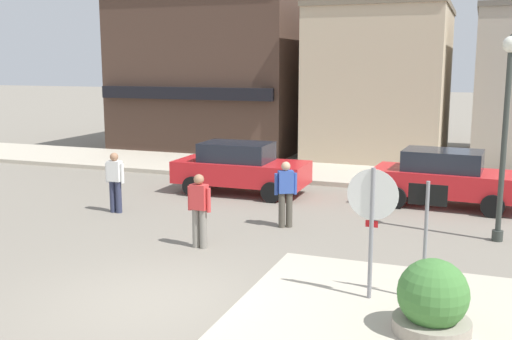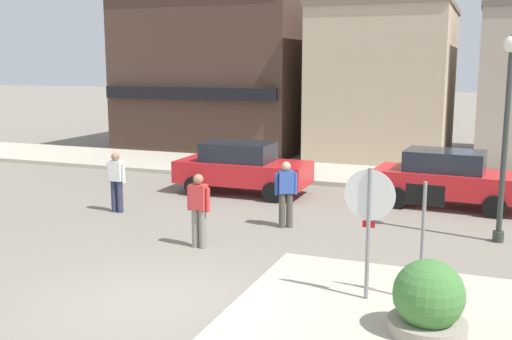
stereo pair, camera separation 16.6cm
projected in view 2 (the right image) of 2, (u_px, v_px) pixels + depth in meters
ground_plane at (147, 302)px, 9.93m from camera, size 160.00×160.00×0.00m
sidewalk_corner at (443, 330)px, 8.71m from camera, size 6.40×4.80×0.15m
kerb_far at (331, 173)px, 21.29m from camera, size 80.00×4.00×0.15m
stop_sign at (369, 217)px, 9.48m from camera, size 0.82×0.08×2.30m
one_way_sign at (423, 229)px, 9.43m from camera, size 0.60×0.06×2.10m
planter at (428, 306)px, 8.38m from camera, size 1.10×1.10×1.23m
lamp_post at (508, 109)px, 12.80m from camera, size 0.36×0.36×4.54m
parked_car_nearest at (242, 167)px, 18.15m from camera, size 4.02×1.92×1.56m
parked_car_second at (448, 178)px, 16.48m from camera, size 4.10×2.08×1.56m
pedestrian_crossing_near at (116, 180)px, 15.83m from camera, size 0.55×0.23×1.61m
pedestrian_crossing_far at (286, 192)px, 14.34m from camera, size 0.52×0.37×1.61m
pedestrian_kerb_side at (199, 208)px, 12.75m from camera, size 0.56×0.25×1.61m
building_corner_shop at (228, 70)px, 28.50m from camera, size 8.43×8.41×7.19m
building_storefront_left_near at (386, 83)px, 25.10m from camera, size 5.33×7.19×6.22m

